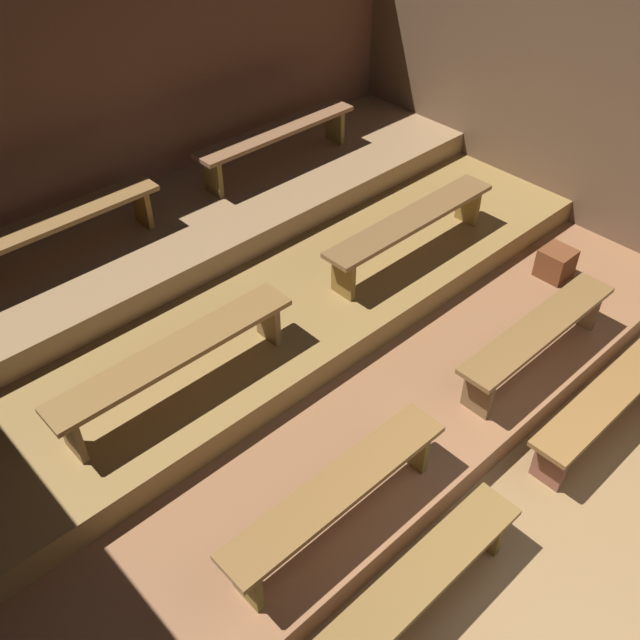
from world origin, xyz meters
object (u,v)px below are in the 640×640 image
bench_lower_left (337,494)px  bench_upper_left (55,226)px  bench_floor_left (420,582)px  bench_lower_right (538,334)px  bench_floor_right (604,403)px  bench_middle_left (176,358)px  wooden_crate_lower (556,263)px  bench_middle_right (411,224)px  bench_upper_right (277,136)px

bench_lower_left → bench_upper_left: bearing=91.9°
bench_floor_left → bench_lower_right: (2.09, 0.65, 0.23)m
bench_upper_left → bench_floor_right: bearing=-60.0°
bench_middle_left → wooden_crate_lower: bearing=-14.9°
bench_floor_left → bench_floor_right: bearing=0.0°
bench_upper_left → wooden_crate_lower: bench_upper_left is taller
bench_middle_left → wooden_crate_lower: (3.42, -0.91, -0.42)m
bench_floor_right → bench_lower_right: (0.04, 0.65, 0.23)m
bench_floor_right → bench_lower_left: bearing=162.8°
bench_lower_right → bench_lower_left: bearing=180.0°
bench_middle_right → wooden_crate_lower: bench_middle_right is taller
bench_floor_right → bench_lower_left: size_ratio=0.94×
bench_upper_left → bench_lower_right: bearing=-54.7°
bench_upper_right → wooden_crate_lower: bearing=-68.6°
wooden_crate_lower → bench_floor_left: bearing=-159.9°
bench_lower_left → bench_upper_left: (-0.10, 3.16, 0.46)m
bench_lower_right → wooden_crate_lower: bench_lower_right is taller
bench_lower_right → bench_middle_right: (0.15, 1.44, 0.23)m
bench_lower_left → bench_lower_right: bearing=0.0°
bench_lower_left → bench_upper_right: (2.24, 3.16, 0.46)m
bench_floor_left → bench_middle_right: bench_middle_right is taller
bench_middle_right → bench_upper_left: bearing=144.3°
bench_lower_right → bench_middle_right: size_ratio=0.89×
bench_upper_right → bench_upper_left: bearing=180.0°
bench_lower_right → bench_middle_right: bearing=84.0°
bench_floor_right → bench_lower_right: bench_lower_right is taller
bench_upper_left → bench_lower_left: bearing=-88.1°
bench_middle_right → bench_lower_left: bearing=-147.7°
bench_floor_right → bench_middle_right: bearing=84.7°
bench_middle_right → bench_middle_left: bearing=180.0°
bench_upper_left → bench_upper_right: bearing=0.0°
bench_floor_right → bench_upper_left: (-2.19, 3.81, 0.69)m
bench_middle_left → wooden_crate_lower: bench_middle_left is taller
bench_floor_right → bench_upper_left: bench_upper_left is taller
bench_floor_left → bench_upper_left: size_ratio=0.86×
bench_middle_left → bench_upper_right: bearing=35.7°
bench_floor_left → bench_upper_right: (2.19, 3.81, 0.69)m
bench_lower_right → bench_middle_right: bench_middle_right is taller
bench_floor_right → bench_lower_left: 2.20m
bench_lower_right → bench_upper_left: 3.90m
bench_floor_left → bench_lower_left: bearing=93.7°
bench_floor_left → bench_lower_left: bench_lower_left is taller
bench_floor_right → bench_lower_right: 0.69m
bench_floor_left → bench_upper_right: 4.45m
bench_middle_right → bench_upper_left: (-2.39, 1.72, 0.23)m
bench_floor_left → bench_floor_right: same height
bench_middle_left → bench_floor_left: bearing=-84.7°
bench_floor_left → bench_middle_left: (-0.19, 2.09, 0.46)m
bench_lower_left → bench_upper_right: size_ratio=0.92×
bench_upper_right → wooden_crate_lower: size_ratio=6.64×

